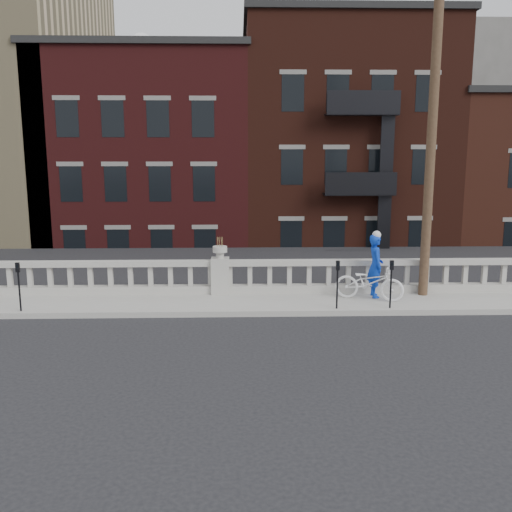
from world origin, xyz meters
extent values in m
plane|color=black|center=(0.00, 0.00, 0.00)|extent=(120.00, 120.00, 0.00)
cube|color=gray|center=(0.00, 3.00, 0.07)|extent=(32.00, 2.20, 0.15)
cube|color=gray|center=(0.00, 3.95, 0.28)|extent=(28.00, 0.34, 0.25)
cube|color=gray|center=(0.00, 3.95, 1.10)|extent=(28.00, 0.34, 0.16)
cube|color=gray|center=(0.00, 3.95, 0.70)|extent=(0.55, 0.55, 1.10)
cylinder|color=gray|center=(0.00, 3.95, 1.35)|extent=(0.24, 0.24, 0.20)
cylinder|color=gray|center=(0.00, 3.95, 1.53)|extent=(0.44, 0.44, 0.18)
cube|color=#605E59|center=(0.00, 4.30, -2.42)|extent=(36.00, 0.50, 5.15)
cube|color=black|center=(0.00, 25.95, -5.25)|extent=(80.00, 44.00, 0.50)
cube|color=#595651|center=(-2.00, 8.45, -3.00)|extent=(16.00, 7.00, 4.00)
cube|color=#595651|center=(22.00, 32.95, 4.00)|extent=(14.00, 14.00, 18.00)
cube|color=#421313|center=(-4.00, 19.95, 2.00)|extent=(10.00, 14.00, 14.00)
cube|color=black|center=(-4.00, 19.95, 9.15)|extent=(10.30, 14.30, 0.30)
cube|color=#36160E|center=(6.00, 19.95, 2.75)|extent=(10.00, 14.00, 15.50)
cube|color=black|center=(6.00, 19.95, 10.65)|extent=(10.30, 14.30, 0.30)
cube|color=#4C2217|center=(16.00, 19.95, 1.00)|extent=(10.00, 14.00, 12.00)
cube|color=black|center=(16.00, 19.95, 7.15)|extent=(10.30, 14.30, 0.30)
cylinder|color=#422D1E|center=(6.20, 3.60, 5.15)|extent=(0.28, 0.28, 10.00)
cylinder|color=black|center=(-5.43, 2.15, 0.70)|extent=(0.05, 0.05, 1.10)
cube|color=black|center=(-5.43, 2.15, 1.38)|extent=(0.10, 0.08, 0.26)
cube|color=black|center=(-5.43, 2.10, 1.42)|extent=(0.06, 0.01, 0.08)
cylinder|color=black|center=(3.31, 2.15, 0.70)|extent=(0.05, 0.05, 1.10)
cube|color=black|center=(3.31, 2.15, 1.38)|extent=(0.10, 0.08, 0.26)
cube|color=black|center=(3.31, 2.10, 1.42)|extent=(0.06, 0.01, 0.08)
cylinder|color=black|center=(4.81, 2.15, 0.70)|extent=(0.05, 0.05, 1.10)
cube|color=black|center=(4.81, 2.15, 1.38)|extent=(0.10, 0.08, 0.26)
cube|color=black|center=(4.81, 2.10, 1.42)|extent=(0.06, 0.01, 0.08)
imported|color=white|center=(4.42, 3.07, 0.68)|extent=(2.12, 1.38, 1.05)
imported|color=#0C35B9|center=(4.66, 3.40, 1.10)|extent=(0.46, 0.70, 1.90)
camera|label=1|loc=(0.60, -13.15, 4.58)|focal=40.00mm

